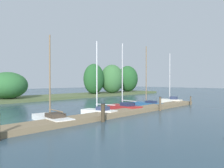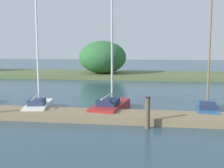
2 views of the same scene
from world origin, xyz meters
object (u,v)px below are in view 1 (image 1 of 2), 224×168
object	(u,v)px
sailboat_3	(124,106)
sailboat_5	(171,100)
sailboat_1	(51,117)
mooring_piling_1	(103,113)
sailboat_2	(98,111)
mooring_piling_2	(160,104)
mooring_piling_3	(191,101)
sailboat_4	(147,103)

from	to	relation	value
sailboat_3	sailboat_5	size ratio (longest dim) A/B	1.03
sailboat_1	mooring_piling_1	world-z (taller)	sailboat_1
sailboat_2	mooring_piling_2	bearing A→B (deg)	-124.71
sailboat_2	sailboat_5	distance (m)	13.10
sailboat_3	mooring_piling_3	size ratio (longest dim) A/B	6.32
sailboat_3	sailboat_5	world-z (taller)	sailboat_3
sailboat_5	sailboat_2	bearing A→B (deg)	86.69
sailboat_1	sailboat_4	xyz separation A→B (m)	(13.23, 0.83, 0.04)
sailboat_2	sailboat_3	size ratio (longest dim) A/B	0.95
mooring_piling_2	sailboat_5	bearing A→B (deg)	20.68
mooring_piling_1	sailboat_4	bearing A→B (deg)	17.95
mooring_piling_2	mooring_piling_3	bearing A→B (deg)	0.26
sailboat_1	sailboat_4	bearing A→B (deg)	-78.25
sailboat_5	mooring_piling_3	xyz separation A→B (m)	(-0.24, -2.72, 0.06)
sailboat_2	mooring_piling_3	size ratio (longest dim) A/B	6.00
sailboat_3	sailboat_1	bearing A→B (deg)	99.47
sailboat_1	mooring_piling_2	size ratio (longest dim) A/B	4.51
sailboat_1	sailboat_3	world-z (taller)	sailboat_3
sailboat_4	mooring_piling_2	distance (m)	4.58
mooring_piling_1	sailboat_5	bearing A→B (deg)	10.58
sailboat_3	mooring_piling_3	distance (m)	9.47
sailboat_4	mooring_piling_1	bearing A→B (deg)	115.44
sailboat_4	mooring_piling_3	world-z (taller)	sailboat_4
sailboat_4	mooring_piling_2	bearing A→B (deg)	146.31
sailboat_1	sailboat_3	bearing A→B (deg)	-79.90
sailboat_1	mooring_piling_2	xyz separation A→B (m)	(10.22, -2.61, 0.37)
sailboat_3	mooring_piling_1	size ratio (longest dim) A/B	5.09
mooring_piling_2	mooring_piling_3	xyz separation A→B (m)	(7.06, 0.03, -0.16)
sailboat_3	sailboat_4	size ratio (longest dim) A/B	0.95
sailboat_1	mooring_piling_3	world-z (taller)	sailboat_1
sailboat_2	sailboat_5	xyz separation A→B (m)	(13.09, 0.27, 0.10)
sailboat_3	sailboat_4	xyz separation A→B (m)	(4.98, 0.55, -0.02)
sailboat_2	mooring_piling_3	bearing A→B (deg)	-112.33
mooring_piling_1	sailboat_2	bearing A→B (deg)	51.51
sailboat_1	sailboat_3	size ratio (longest dim) A/B	0.93
mooring_piling_2	sailboat_4	bearing A→B (deg)	48.82
sailboat_2	sailboat_3	bearing A→B (deg)	-95.43
mooring_piling_2	mooring_piling_1	bearing A→B (deg)	-179.49
sailboat_1	mooring_piling_1	xyz separation A→B (m)	(2.40, -2.68, 0.34)
sailboat_3	mooring_piling_3	bearing A→B (deg)	-100.03
sailboat_4	mooring_piling_1	xyz separation A→B (m)	(-10.84, -3.51, 0.30)
sailboat_3	mooring_piling_2	world-z (taller)	sailboat_3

